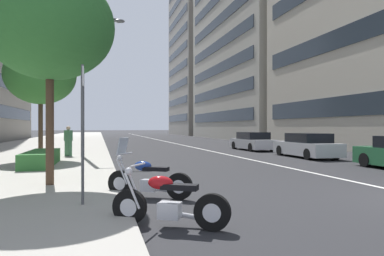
% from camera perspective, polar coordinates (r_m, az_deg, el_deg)
% --- Properties ---
extents(sidewalk_right_plaza, '(160.00, 10.27, 0.15)m').
position_cam_1_polar(sidewalk_right_plaza, '(36.41, -22.10, -2.51)').
color(sidewalk_right_plaza, '#A39E93').
rests_on(sidewalk_right_plaza, ground).
extents(lane_centre_stripe, '(110.00, 0.16, 0.01)m').
position_cam_1_polar(lane_centre_stripe, '(41.87, -4.07, -2.25)').
color(lane_centre_stripe, silver).
rests_on(lane_centre_stripe, ground).
extents(motorcycle_far_end_row, '(1.18, 1.92, 1.09)m').
position_cam_1_polar(motorcycle_far_end_row, '(6.24, -3.87, -12.22)').
color(motorcycle_far_end_row, black).
rests_on(motorcycle_far_end_row, ground).
extents(motorcycle_nearest_camera, '(1.31, 1.96, 1.48)m').
position_cam_1_polar(motorcycle_nearest_camera, '(8.81, -7.27, -8.39)').
color(motorcycle_nearest_camera, black).
rests_on(motorcycle_nearest_camera, ground).
extents(car_following_behind, '(4.73, 1.98, 1.40)m').
position_cam_1_polar(car_following_behind, '(21.29, 18.20, -2.81)').
color(car_following_behind, '#B7B7BC').
rests_on(car_following_behind, ground).
extents(car_mid_block_traffic, '(4.63, 1.98, 1.37)m').
position_cam_1_polar(car_mid_block_traffic, '(26.99, 9.86, -2.21)').
color(car_mid_block_traffic, '#B7B7BC').
rests_on(car_mid_block_traffic, ground).
extents(parking_sign_by_curb, '(0.32, 0.06, 2.90)m').
position_cam_1_polar(parking_sign_by_curb, '(7.57, -17.39, 1.04)').
color(parking_sign_by_curb, '#47494C').
rests_on(parking_sign_by_curb, sidewalk_right_plaza).
extents(street_lamp_with_banners, '(1.26, 2.33, 7.65)m').
position_cam_1_polar(street_lamp_with_banners, '(19.92, -16.43, 8.81)').
color(street_lamp_with_banners, '#232326').
rests_on(street_lamp_with_banners, sidewalk_right_plaza).
extents(clipped_hedge_bed, '(4.17, 1.10, 0.59)m').
position_cam_1_polar(clipped_hedge_bed, '(16.04, -23.41, -4.54)').
color(clipped_hedge_bed, '#337033').
rests_on(clipped_hedge_bed, sidewalk_right_plaza).
extents(street_tree_by_lamp_post, '(3.55, 3.55, 5.94)m').
position_cam_1_polar(street_tree_by_lamp_post, '(10.86, -22.20, 15.18)').
color(street_tree_by_lamp_post, '#473323').
rests_on(street_tree_by_lamp_post, sidewalk_right_plaza).
extents(street_tree_far_plaza, '(3.48, 3.48, 5.72)m').
position_cam_1_polar(street_tree_far_plaza, '(19.43, -23.48, 7.91)').
color(street_tree_far_plaza, '#473323').
rests_on(street_tree_far_plaza, sidewalk_right_plaza).
extents(pedestrian_on_plaza, '(0.46, 0.47, 1.66)m').
position_cam_1_polar(pedestrian_on_plaza, '(20.49, -19.53, -2.00)').
color(pedestrian_on_plaza, '#3F724C').
rests_on(pedestrian_on_plaza, sidewalk_right_plaza).
extents(office_tower_mid_left, '(28.02, 20.91, 41.45)m').
position_cam_1_polar(office_tower_mid_left, '(59.73, 14.22, 18.66)').
color(office_tower_mid_left, '#B7B2A3').
rests_on(office_tower_mid_left, ground).
extents(office_tower_near_left, '(20.37, 16.02, 47.56)m').
position_cam_1_polar(office_tower_near_left, '(84.13, 3.09, 15.32)').
color(office_tower_near_left, gray).
rests_on(office_tower_near_left, ground).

